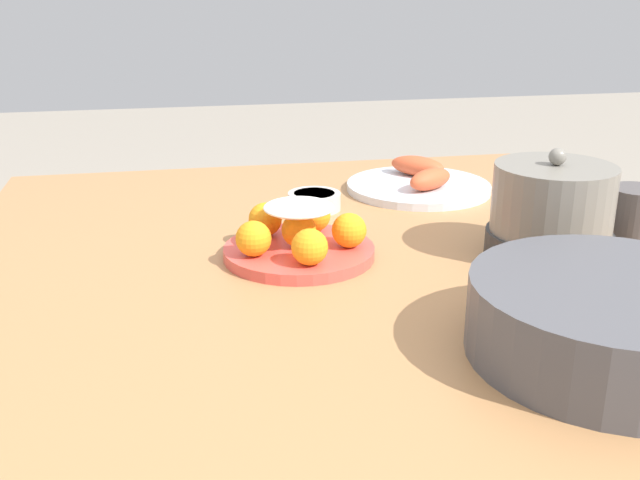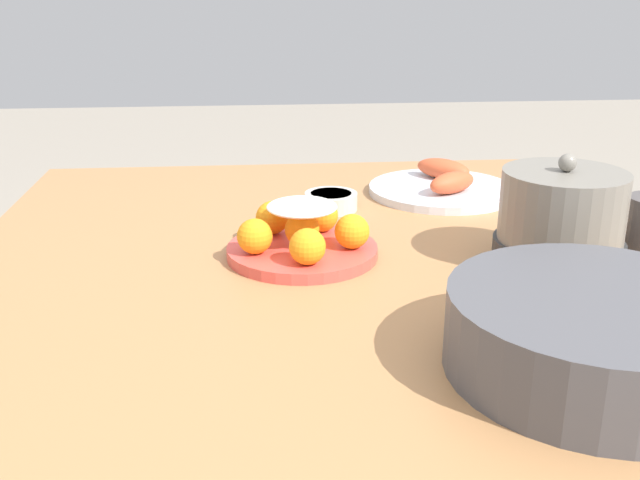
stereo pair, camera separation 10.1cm
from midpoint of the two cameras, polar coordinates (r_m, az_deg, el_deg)
The scene contains 7 objects.
dining_table at distance 1.02m, azimuth -1.17°, elevation -7.92°, with size 1.27×1.05×0.76m.
cake_plate at distance 1.05m, azimuth -4.37°, elevation 0.14°, with size 0.21×0.21×0.08m.
serving_bowl at distance 0.81m, azimuth 18.27°, elevation -5.71°, with size 0.30×0.30×0.08m.
sauce_bowl at distance 1.27m, azimuth -2.71°, elevation 3.00°, with size 0.09×0.09×0.03m.
seafood_platter at distance 1.39m, azimuth 5.55°, elevation 4.33°, with size 0.26×0.26×0.05m.
cup_far at distance 1.18m, azimuth 20.64°, elevation 1.71°, with size 0.08×0.08×0.08m.
warming_pot at distance 1.07m, azimuth 14.70°, elevation 2.00°, with size 0.18×0.18×0.16m.
Camera 1 is at (0.89, -0.20, 1.14)m, focal length 42.00 mm.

